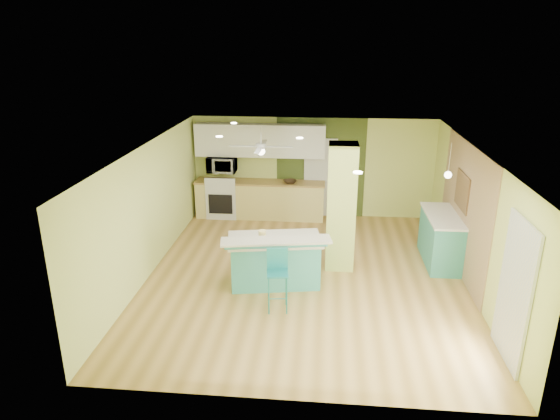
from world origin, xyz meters
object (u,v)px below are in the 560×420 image
object	(u,v)px
bar_stool	(277,270)
fruit_bowl	(290,182)
canister	(262,235)
side_counter	(441,238)
peninsula	(275,260)

from	to	relation	value
bar_stool	fruit_bowl	world-z (taller)	bar_stool
bar_stool	canister	distance (m)	0.92
side_counter	fruit_bowl	size ratio (longest dim) A/B	4.90
peninsula	side_counter	distance (m)	3.48
side_counter	fruit_bowl	world-z (taller)	side_counter
peninsula	side_counter	size ratio (longest dim) A/B	1.24
peninsula	bar_stool	xyz separation A→B (m)	(0.14, -0.89, 0.24)
peninsula	canister	distance (m)	0.56
side_counter	fruit_bowl	xyz separation A→B (m)	(-3.24, 2.21, 0.47)
peninsula	fruit_bowl	bearing A→B (deg)	79.89
fruit_bowl	canister	xyz separation A→B (m)	(-0.23, -3.54, 0.01)
side_counter	fruit_bowl	bearing A→B (deg)	145.67
peninsula	side_counter	bearing A→B (deg)	10.98
peninsula	bar_stool	distance (m)	0.93
peninsula	fruit_bowl	distance (m)	3.49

